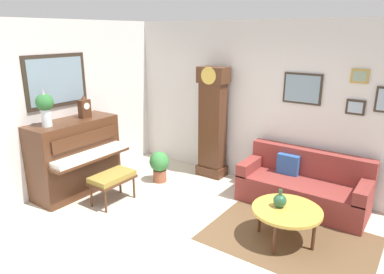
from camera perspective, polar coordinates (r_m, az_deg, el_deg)
name	(u,v)px	position (r m, az deg, el deg)	size (l,w,h in m)	color
ground_plane	(174,243)	(4.80, -2.89, -16.84)	(6.40, 6.00, 0.10)	beige
wall_left	(46,109)	(6.10, -22.73, 4.17)	(0.13, 4.90, 2.80)	silver
wall_back	(260,104)	(6.17, 10.97, 5.26)	(5.30, 0.13, 2.80)	silver
area_rug	(289,238)	(4.95, 15.50, -15.64)	(2.10, 1.50, 0.01)	brown
piano	(76,156)	(6.12, -18.42, -3.02)	(0.87, 1.44, 1.24)	#4C2B19
piano_bench	(112,178)	(5.65, -12.85, -6.59)	(0.42, 0.70, 0.48)	#4C2B19
grandfather_clock	(212,125)	(6.39, 3.35, 1.89)	(0.52, 0.34, 2.03)	#4C2B19
couch	(303,186)	(5.74, 17.65, -7.62)	(1.90, 0.80, 0.84)	maroon
coffee_table	(287,211)	(4.69, 15.18, -11.56)	(0.88, 0.88, 0.46)	gold
mantel_clock	(84,107)	(6.06, -17.11, 4.63)	(0.13, 0.18, 0.38)	#4C2B19
flower_vase	(45,106)	(5.64, -22.82, 4.69)	(0.26, 0.26, 0.58)	silver
green_jug	(280,201)	(4.66, 14.12, -10.01)	(0.17, 0.17, 0.24)	#234C33
potted_plant	(159,164)	(6.32, -5.32, -4.48)	(0.36, 0.36, 0.56)	#935138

